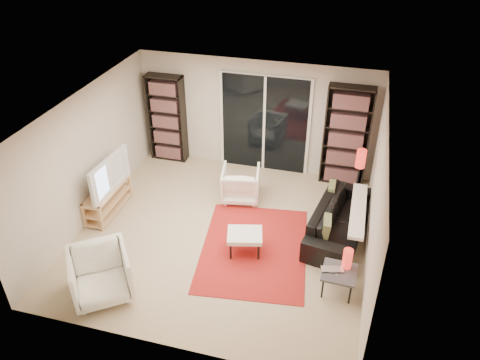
{
  "coord_description": "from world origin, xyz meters",
  "views": [
    {
      "loc": [
        2.01,
        -6.25,
        5.34
      ],
      "look_at": [
        0.25,
        0.3,
        1.0
      ],
      "focal_mm": 35.0,
      "sensor_mm": 36.0,
      "label": 1
    }
  ],
  "objects_px": {
    "sofa": "(341,219)",
    "side_table": "(339,274)",
    "bookshelf_right": "(346,137)",
    "ottoman": "(245,236)",
    "tv_stand": "(108,199)",
    "floor_lamp": "(360,165)",
    "armchair_back": "(241,184)",
    "bookshelf_left": "(167,119)",
    "armchair_front": "(100,275)"
  },
  "relations": [
    {
      "from": "bookshelf_left",
      "to": "bookshelf_right",
      "type": "distance_m",
      "value": 3.85
    },
    {
      "from": "bookshelf_right",
      "to": "armchair_front",
      "type": "relative_size",
      "value": 2.42
    },
    {
      "from": "sofa",
      "to": "ottoman",
      "type": "bearing_deg",
      "value": 131.29
    },
    {
      "from": "tv_stand",
      "to": "side_table",
      "type": "relative_size",
      "value": 2.33
    },
    {
      "from": "armchair_front",
      "to": "ottoman",
      "type": "bearing_deg",
      "value": 3.38
    },
    {
      "from": "tv_stand",
      "to": "ottoman",
      "type": "distance_m",
      "value": 2.84
    },
    {
      "from": "floor_lamp",
      "to": "ottoman",
      "type": "bearing_deg",
      "value": -134.45
    },
    {
      "from": "sofa",
      "to": "side_table",
      "type": "relative_size",
      "value": 3.95
    },
    {
      "from": "bookshelf_left",
      "to": "sofa",
      "type": "distance_m",
      "value": 4.4
    },
    {
      "from": "armchair_back",
      "to": "floor_lamp",
      "type": "height_order",
      "value": "floor_lamp"
    },
    {
      "from": "bookshelf_right",
      "to": "sofa",
      "type": "distance_m",
      "value": 1.92
    },
    {
      "from": "bookshelf_left",
      "to": "bookshelf_right",
      "type": "relative_size",
      "value": 0.93
    },
    {
      "from": "tv_stand",
      "to": "armchair_back",
      "type": "bearing_deg",
      "value": 24.8
    },
    {
      "from": "ottoman",
      "to": "armchair_front",
      "type": "bearing_deg",
      "value": -140.94
    },
    {
      "from": "bookshelf_left",
      "to": "armchair_back",
      "type": "height_order",
      "value": "bookshelf_left"
    },
    {
      "from": "bookshelf_right",
      "to": "armchair_front",
      "type": "bearing_deg",
      "value": -127.59
    },
    {
      "from": "bookshelf_right",
      "to": "floor_lamp",
      "type": "xyz_separation_m",
      "value": [
        0.32,
        -0.96,
        -0.07
      ]
    },
    {
      "from": "armchair_front",
      "to": "side_table",
      "type": "xyz_separation_m",
      "value": [
        3.44,
        0.99,
        -0.04
      ]
    },
    {
      "from": "bookshelf_left",
      "to": "sofa",
      "type": "height_order",
      "value": "bookshelf_left"
    },
    {
      "from": "ottoman",
      "to": "floor_lamp",
      "type": "xyz_separation_m",
      "value": [
        1.71,
        1.74,
        0.63
      ]
    },
    {
      "from": "ottoman",
      "to": "side_table",
      "type": "relative_size",
      "value": 1.27
    },
    {
      "from": "bookshelf_left",
      "to": "armchair_back",
      "type": "relative_size",
      "value": 2.63
    },
    {
      "from": "bookshelf_left",
      "to": "ottoman",
      "type": "relative_size",
      "value": 2.89
    },
    {
      "from": "ottoman",
      "to": "sofa",
      "type": "bearing_deg",
      "value": 31.71
    },
    {
      "from": "sofa",
      "to": "armchair_front",
      "type": "distance_m",
      "value": 4.13
    },
    {
      "from": "armchair_back",
      "to": "bookshelf_right",
      "type": "bearing_deg",
      "value": -158.6
    },
    {
      "from": "bookshelf_left",
      "to": "ottoman",
      "type": "bearing_deg",
      "value": -47.64
    },
    {
      "from": "armchair_front",
      "to": "floor_lamp",
      "type": "height_order",
      "value": "floor_lamp"
    },
    {
      "from": "sofa",
      "to": "ottoman",
      "type": "relative_size",
      "value": 3.11
    },
    {
      "from": "armchair_back",
      "to": "armchair_front",
      "type": "bearing_deg",
      "value": 55.62
    },
    {
      "from": "bookshelf_right",
      "to": "ottoman",
      "type": "height_order",
      "value": "bookshelf_right"
    },
    {
      "from": "tv_stand",
      "to": "armchair_front",
      "type": "bearing_deg",
      "value": -63.91
    },
    {
      "from": "sofa",
      "to": "armchair_back",
      "type": "xyz_separation_m",
      "value": [
        -1.99,
        0.61,
        0.03
      ]
    },
    {
      "from": "floor_lamp",
      "to": "bookshelf_left",
      "type": "bearing_deg",
      "value": 167.09
    },
    {
      "from": "ottoman",
      "to": "bookshelf_right",
      "type": "bearing_deg",
      "value": 62.78
    },
    {
      "from": "side_table",
      "to": "ottoman",
      "type": "bearing_deg",
      "value": 162.54
    },
    {
      "from": "sofa",
      "to": "armchair_back",
      "type": "bearing_deg",
      "value": 82.61
    },
    {
      "from": "sofa",
      "to": "armchair_front",
      "type": "xyz_separation_m",
      "value": [
        -3.35,
        -2.42,
        0.09
      ]
    },
    {
      "from": "tv_stand",
      "to": "floor_lamp",
      "type": "distance_m",
      "value": 4.74
    },
    {
      "from": "sofa",
      "to": "side_table",
      "type": "height_order",
      "value": "sofa"
    },
    {
      "from": "sofa",
      "to": "armchair_front",
      "type": "relative_size",
      "value": 2.41
    },
    {
      "from": "bookshelf_left",
      "to": "sofa",
      "type": "bearing_deg",
      "value": -23.98
    },
    {
      "from": "armchair_back",
      "to": "floor_lamp",
      "type": "relative_size",
      "value": 0.57
    },
    {
      "from": "sofa",
      "to": "floor_lamp",
      "type": "relative_size",
      "value": 1.61
    },
    {
      "from": "bookshelf_left",
      "to": "armchair_back",
      "type": "bearing_deg",
      "value": -30.35
    },
    {
      "from": "bookshelf_left",
      "to": "bookshelf_right",
      "type": "height_order",
      "value": "bookshelf_right"
    },
    {
      "from": "bookshelf_left",
      "to": "armchair_front",
      "type": "bearing_deg",
      "value": -81.53
    },
    {
      "from": "tv_stand",
      "to": "floor_lamp",
      "type": "bearing_deg",
      "value": 15.75
    },
    {
      "from": "armchair_front",
      "to": "bookshelf_left",
      "type": "bearing_deg",
      "value": 62.78
    },
    {
      "from": "armchair_front",
      "to": "tv_stand",
      "type": "bearing_deg",
      "value": 80.41
    }
  ]
}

